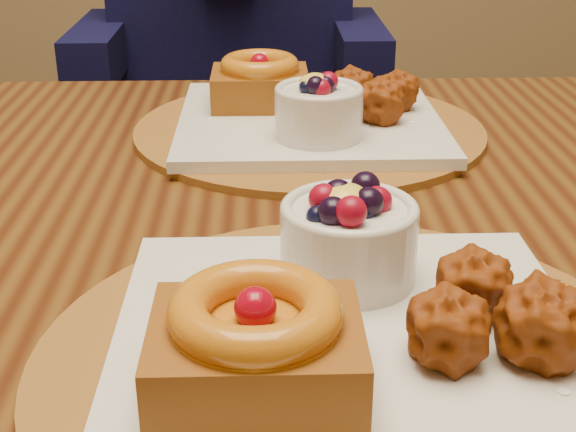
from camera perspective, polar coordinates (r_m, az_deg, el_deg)
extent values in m
cube|color=#39180A|center=(0.69, 2.52, -1.50)|extent=(1.60, 0.90, 0.04)
cylinder|color=brown|center=(0.48, 4.47, -10.31)|extent=(0.38, 0.38, 0.01)
cube|color=silver|center=(0.48, 4.51, -9.32)|extent=(0.28, 0.28, 0.01)
cube|color=#522107|center=(0.42, -2.27, -9.92)|extent=(0.11, 0.09, 0.04)
torus|color=#955109|center=(0.41, -2.34, -6.78)|extent=(0.09, 0.09, 0.02)
sphere|color=maroon|center=(0.41, -2.34, -6.54)|extent=(0.02, 0.02, 0.02)
sphere|color=#7E3509|center=(0.50, 12.95, -4.89)|extent=(0.04, 0.04, 0.04)
sphere|color=#7E3509|center=(0.45, 11.17, -7.96)|extent=(0.04, 0.04, 0.04)
sphere|color=#7E3509|center=(0.47, 17.47, -7.63)|extent=(0.04, 0.04, 0.04)
cylinder|color=silver|center=(0.53, 4.32, -1.97)|extent=(0.09, 0.09, 0.05)
torus|color=silver|center=(0.52, 4.40, 0.52)|extent=(0.09, 0.09, 0.01)
ellipsoid|color=yellow|center=(0.51, 3.99, 1.33)|extent=(0.03, 0.03, 0.02)
cylinder|color=brown|center=(0.88, 1.52, 6.16)|extent=(0.38, 0.38, 0.01)
cube|color=silver|center=(0.88, 1.52, 6.78)|extent=(0.28, 0.28, 0.01)
cube|color=#522107|center=(0.91, -2.01, 9.10)|extent=(0.11, 0.09, 0.04)
torus|color=#955109|center=(0.90, -2.04, 10.70)|extent=(0.09, 0.09, 0.02)
sphere|color=maroon|center=(0.90, -2.04, 10.83)|extent=(0.02, 0.02, 0.02)
sphere|color=#7E3509|center=(0.85, 6.56, 7.91)|extent=(0.04, 0.04, 0.04)
sphere|color=#7E3509|center=(0.90, 4.54, 8.76)|extent=(0.04, 0.04, 0.04)
sphere|color=#7E3509|center=(0.90, 7.76, 8.74)|extent=(0.04, 0.04, 0.04)
cylinder|color=silver|center=(0.80, 2.19, 7.28)|extent=(0.09, 0.09, 0.05)
torus|color=silver|center=(0.79, 2.22, 8.96)|extent=(0.09, 0.09, 0.01)
ellipsoid|color=yellow|center=(0.79, 1.94, 9.51)|extent=(0.03, 0.03, 0.02)
cube|color=black|center=(1.61, -4.12, 3.92)|extent=(0.50, 0.50, 0.04)
cylinder|color=black|center=(1.54, -10.96, -7.71)|extent=(0.04, 0.04, 0.45)
cylinder|color=black|center=(1.56, 3.97, -6.91)|extent=(0.04, 0.04, 0.45)
cylinder|color=black|center=(1.89, -10.28, -1.30)|extent=(0.04, 0.04, 0.45)
cylinder|color=black|center=(1.91, 1.80, -0.71)|extent=(0.04, 0.04, 0.45)
cube|color=black|center=(1.75, -4.74, 13.80)|extent=(0.46, 0.07, 0.48)
cube|color=black|center=(1.46, -3.99, 13.65)|extent=(0.40, 0.21, 0.57)
cube|color=black|center=(1.37, -13.16, 11.57)|extent=(0.08, 0.29, 0.08)
cube|color=black|center=(1.35, 5.02, 11.95)|extent=(0.08, 0.29, 0.08)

